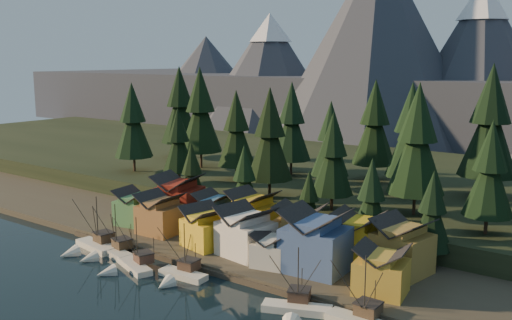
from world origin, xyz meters
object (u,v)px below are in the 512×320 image
Objects in this scene: boat_2 at (128,260)px; house_front_0 at (136,206)px; boat_1 at (108,246)px; house_back_1 at (215,211)px; boat_0 at (90,240)px; boat_6 at (358,316)px; house_back_0 at (178,196)px; boat_5 at (296,303)px; boat_3 at (179,268)px; house_front_1 at (160,212)px.

boat_2 is 1.21× the size of house_front_0.
house_back_1 is (9.16, 22.01, 3.88)m from boat_1.
boat_0 is at bearing -128.72° from house_back_1.
house_back_0 is (-57.48, 22.56, 4.92)m from boat_6.
boat_3 is at bearing 158.43° from boat_5.
house_back_1 is (8.43, 8.33, -0.10)m from house_front_1.
boat_1 is 44.25m from boat_5.
boat_5 is at bearing -25.41° from house_front_0.
boat_2 is at bearing -94.79° from house_back_1.
house_front_0 is (-8.52, 15.13, 3.64)m from boat_1.
boat_5 is (44.25, -0.41, -0.09)m from boat_1.
boat_6 is at bearing -29.82° from house_back_1.
house_front_0 is (-62.62, 14.22, 3.57)m from boat_6.
house_back_1 reaches higher than house_front_0.
boat_3 is 1.20× the size of house_front_0.
boat_1 is 1.25× the size of house_front_0.
house_front_1 is at bearing 99.33° from boat_1.
house_back_1 is at bearing 156.01° from boat_6.
house_front_1 reaches higher than house_back_1.
house_front_1 is 11.85m from house_back_1.
boat_6 is at bearing 9.74° from boat_0.
boat_0 is at bearing -177.94° from boat_6.
house_back_0 is at bearing 93.10° from boat_0.
boat_1 is 1.30× the size of house_front_1.
boat_3 is 34.26m from boat_6.
boat_0 is at bearing 174.92° from boat_3.
boat_3 is 1.29× the size of house_back_1.
boat_0 is 25.61m from boat_3.
boat_3 reaches higher than boat_2.
boat_1 is 0.98× the size of boat_5.
boat_2 is at bearing -54.53° from house_front_0.
house_back_0 reaches higher than boat_0.
boat_0 is 1.43× the size of house_back_1.
boat_1 is 24.23m from house_back_0.
house_front_1 is at bearing 140.26° from boat_5.
boat_2 is 25.15m from house_back_1.
house_front_0 is (-52.77, 15.54, 3.74)m from boat_5.
house_front_1 is at bearing 136.70° from boat_2.
boat_2 is 11.01m from boat_3.
boat_6 is (54.10, 0.91, 0.07)m from boat_1.
boat_5 is 1.33× the size of house_front_1.
boat_0 is 15.10m from boat_2.
boat_6 reaches higher than house_back_1.
boat_3 is 0.93× the size of boat_6.
house_back_1 is at bearing 109.66° from boat_2.
house_back_0 is (-23.24, 23.97, 5.01)m from boat_3.
boat_6 is 1.40× the size of house_back_1.
boat_2 is 45.15m from boat_6.
boat_5 is 45.93m from house_front_1.
boat_5 is (24.38, 0.10, -0.08)m from boat_3.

